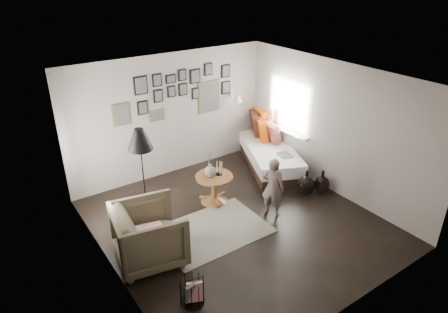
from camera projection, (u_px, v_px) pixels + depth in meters
ground at (238, 223)px, 7.13m from camera, size 4.80×4.80×0.00m
wall_back at (170, 116)px, 8.33m from camera, size 4.50×0.00×4.50m
wall_front at (358, 230)px, 4.78m from camera, size 4.50×0.00×4.50m
wall_left at (106, 199)px, 5.41m from camera, size 0.00×4.80×4.80m
wall_right at (332, 128)px, 7.71m from camera, size 0.00×4.80×4.80m
ceiling at (240, 80)px, 5.99m from camera, size 4.80×4.80×0.00m
door_left at (83, 179)px, 6.41m from camera, size 0.00×2.14×2.14m
window_right at (281, 126)px, 8.82m from camera, size 0.15×1.32×1.30m
gallery_wall at (182, 93)px, 8.27m from camera, size 2.74×0.03×1.08m
wall_sconce at (238, 98)px, 8.85m from camera, size 0.18×0.36×0.16m
rug at (213, 230)px, 6.91m from camera, size 1.86×1.31×0.01m
pedestal_table at (214, 190)px, 7.65m from camera, size 0.71×0.71×0.56m
vase at (210, 169)px, 7.43m from camera, size 0.20×0.20×0.51m
candles at (219, 168)px, 7.52m from camera, size 0.12×0.12×0.26m
daybed at (266, 151)px, 9.03m from camera, size 1.76×2.40×1.10m
magazine_on_daybed at (285, 155)px, 8.44m from camera, size 0.32×0.39×0.02m
armchair at (149, 234)px, 6.05m from camera, size 1.19×1.17×0.93m
armchair_cushion at (150, 231)px, 6.10m from camera, size 0.51×0.52×0.19m
floor_lamp at (140, 143)px, 6.45m from camera, size 0.42×0.42×1.81m
magazine_basket at (192, 291)px, 5.38m from camera, size 0.39×0.39×0.40m
demijohn_large at (306, 186)px, 7.89m from camera, size 0.36×0.36×0.54m
demijohn_small at (322, 184)px, 7.98m from camera, size 0.32×0.32×0.49m
child at (273, 187)px, 7.12m from camera, size 0.44×0.50×1.14m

